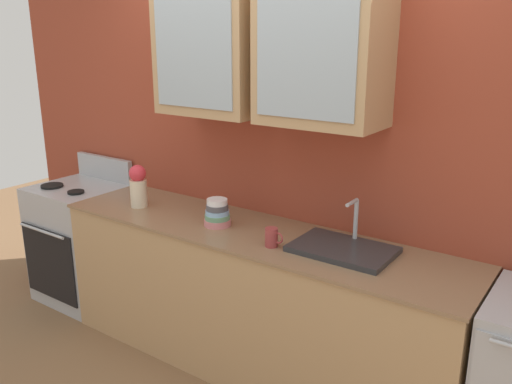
{
  "coord_description": "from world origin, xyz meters",
  "views": [
    {
      "loc": [
        1.7,
        -2.37,
        2.01
      ],
      "look_at": [
        0.03,
        0.0,
        1.14
      ],
      "focal_mm": 37.58,
      "sensor_mm": 36.0,
      "label": 1
    }
  ],
  "objects_px": {
    "cup_near_sink": "(272,237)",
    "stove_range": "(82,242)",
    "sink_faucet": "(343,248)",
    "vase": "(138,186)",
    "bowl_stack": "(217,214)"
  },
  "relations": [
    {
      "from": "sink_faucet",
      "to": "bowl_stack",
      "type": "distance_m",
      "value": 0.8
    },
    {
      "from": "stove_range",
      "to": "cup_near_sink",
      "type": "xyz_separation_m",
      "value": [
        1.84,
        -0.13,
        0.49
      ]
    },
    {
      "from": "sink_faucet",
      "to": "bowl_stack",
      "type": "relative_size",
      "value": 3.2
    },
    {
      "from": "stove_range",
      "to": "vase",
      "type": "distance_m",
      "value": 0.94
    },
    {
      "from": "cup_near_sink",
      "to": "stove_range",
      "type": "bearing_deg",
      "value": 176.02
    },
    {
      "from": "bowl_stack",
      "to": "cup_near_sink",
      "type": "relative_size",
      "value": 1.5
    },
    {
      "from": "stove_range",
      "to": "sink_faucet",
      "type": "bearing_deg",
      "value": 0.76
    },
    {
      "from": "vase",
      "to": "cup_near_sink",
      "type": "distance_m",
      "value": 1.11
    },
    {
      "from": "stove_range",
      "to": "sink_faucet",
      "type": "relative_size",
      "value": 2.06
    },
    {
      "from": "sink_faucet",
      "to": "vase",
      "type": "relative_size",
      "value": 1.86
    },
    {
      "from": "vase",
      "to": "cup_near_sink",
      "type": "bearing_deg",
      "value": -3.9
    },
    {
      "from": "stove_range",
      "to": "bowl_stack",
      "type": "distance_m",
      "value": 1.48
    },
    {
      "from": "stove_range",
      "to": "sink_faucet",
      "type": "xyz_separation_m",
      "value": [
        2.18,
        0.03,
        0.46
      ]
    },
    {
      "from": "stove_range",
      "to": "bowl_stack",
      "type": "xyz_separation_m",
      "value": [
        1.39,
        -0.04,
        0.51
      ]
    },
    {
      "from": "stove_range",
      "to": "vase",
      "type": "height_order",
      "value": "vase"
    }
  ]
}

